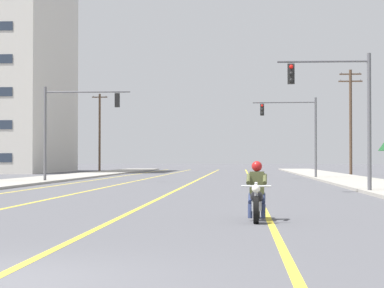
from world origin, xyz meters
name	(u,v)px	position (x,y,z in m)	size (l,w,h in m)	color
lane_stripe_center	(199,179)	(0.09, 45.00, 0.00)	(0.16, 100.00, 0.01)	yellow
lane_stripe_left	(145,179)	(-3.99, 45.00, 0.00)	(0.16, 100.00, 0.01)	yellow
lane_stripe_right	(250,179)	(3.90, 45.00, 0.00)	(0.16, 100.00, 0.01)	yellow
lane_stripe_far_left	(101,179)	(-7.25, 45.00, 0.00)	(0.16, 100.00, 0.01)	yellow
sidewalk_kerb_right	(354,181)	(10.76, 40.00, 0.07)	(4.40, 110.00, 0.14)	#9E998E
sidewalk_kerb_left	(37,180)	(-10.76, 40.00, 0.07)	(4.40, 110.00, 0.14)	#9E998E
motorcycle_with_rider	(257,197)	(3.59, 9.01, 0.59)	(0.70, 2.19, 1.46)	black
traffic_signal_near_right	(343,102)	(7.73, 23.55, 4.05)	(4.13, 0.37, 6.20)	#56565B
traffic_signal_near_left	(70,118)	(-7.81, 37.28, 4.14)	(5.64, 0.37, 6.20)	#56565B
traffic_signal_mid_right	(297,125)	(7.51, 46.75, 4.10)	(4.85, 0.39, 6.20)	#56565B
utility_pole_right_far	(351,119)	(13.16, 57.55, 5.17)	(2.15, 0.26, 9.63)	#4C3828
utility_pole_left_far	(100,131)	(-13.71, 77.02, 4.86)	(1.84, 0.26, 9.35)	brown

